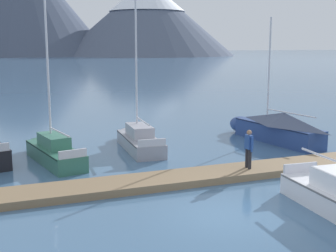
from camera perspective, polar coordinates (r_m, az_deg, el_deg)
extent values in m
plane|color=#426689|center=(15.60, 7.29, -10.99)|extent=(700.00, 700.00, 0.00)
cone|color=#424C60|center=(241.62, -17.77, 14.64)|extent=(85.09, 85.09, 52.51)
cone|color=#4C566B|center=(230.70, -2.61, 13.29)|extent=(85.75, 85.75, 36.10)
cube|color=#846B4C|center=(19.02, 1.96, -6.51)|extent=(20.41, 2.77, 0.30)
cylinder|color=#38383D|center=(18.32, 2.98, -7.28)|extent=(19.53, 1.06, 0.24)
cylinder|color=#38383D|center=(19.75, 1.02, -5.96)|extent=(19.53, 1.06, 0.24)
cube|color=#336B56|center=(22.46, -13.88, -3.58)|extent=(2.49, 5.09, 0.77)
ellipsoid|color=#336B56|center=(25.01, -15.88, -2.27)|extent=(1.52, 1.82, 0.73)
cube|color=#163027|center=(22.38, -13.92, -2.72)|extent=(2.50, 5.01, 0.06)
cylinder|color=silver|center=(22.37, -14.77, 7.14)|extent=(0.10, 0.10, 7.57)
cylinder|color=silver|center=(21.50, -13.39, -0.73)|extent=(0.67, 2.51, 0.08)
cube|color=#3A7560|center=(22.43, -14.06, -1.82)|extent=(1.46, 2.37, 0.60)
cube|color=silver|center=(20.15, -11.80, -3.42)|extent=(1.24, 0.39, 0.36)
cube|color=#93939E|center=(24.50, -3.48, -2.21)|extent=(1.67, 4.94, 0.72)
ellipsoid|color=#93939E|center=(27.15, -4.90, -1.00)|extent=(1.36, 1.91, 0.68)
cube|color=#424247|center=(24.44, -3.49, -1.47)|extent=(1.71, 4.85, 0.06)
cylinder|color=silver|center=(24.62, -3.99, 8.52)|extent=(0.10, 0.10, 8.37)
cylinder|color=silver|center=(23.69, -3.18, 0.62)|extent=(0.15, 2.57, 0.08)
cube|color=#A0A0AB|center=(24.48, -3.57, -0.62)|extent=(1.14, 2.23, 0.62)
cube|color=silver|center=(22.14, -2.02, -2.11)|extent=(1.39, 0.14, 0.36)
cylinder|color=silver|center=(16.91, 19.15, -3.74)|extent=(0.15, 2.91, 0.08)
cube|color=silver|center=(18.29, 16.17, -5.03)|extent=(1.43, 0.13, 0.36)
cube|color=navy|center=(27.14, 13.52, -0.87)|extent=(2.53, 6.19, 1.08)
ellipsoid|color=navy|center=(29.62, 9.14, 0.20)|extent=(1.55, 2.01, 1.02)
cube|color=#121D39|center=(27.05, 13.57, 0.17)|extent=(2.55, 6.08, 0.06)
cylinder|color=silver|center=(27.40, 12.49, 6.79)|extent=(0.10, 0.10, 6.05)
cylinder|color=silver|center=(26.28, 15.00, 1.56)|extent=(0.76, 3.66, 0.08)
pyramid|color=#4C5670|center=(26.67, 14.26, 0.86)|extent=(2.56, 5.05, 0.72)
cylinder|color=#232328|center=(20.23, 9.81, -3.93)|extent=(0.14, 0.14, 0.86)
cylinder|color=#232328|center=(20.01, 10.17, -4.10)|extent=(0.14, 0.14, 0.86)
cube|color=#234793|center=(19.95, 10.05, -1.98)|extent=(0.23, 0.38, 0.60)
sphere|color=#A37556|center=(19.87, 10.09, -0.80)|extent=(0.22, 0.22, 0.22)
cylinder|color=#234793|center=(20.18, 9.69, -2.04)|extent=(0.09, 0.09, 0.62)
cylinder|color=#234793|center=(19.76, 10.41, -2.32)|extent=(0.09, 0.09, 0.62)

